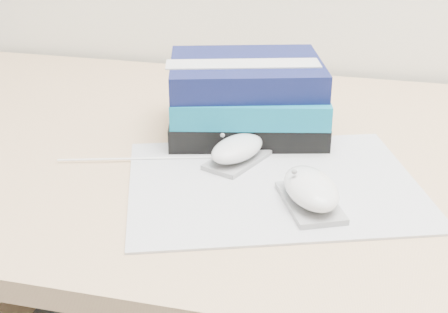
% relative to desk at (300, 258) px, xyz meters
% --- Properties ---
extents(desk, '(1.60, 0.80, 0.73)m').
position_rel_desk_xyz_m(desk, '(0.00, 0.00, 0.00)').
color(desk, tan).
rests_on(desk, ground).
extents(mousepad, '(0.47, 0.42, 0.00)m').
position_rel_desk_xyz_m(mousepad, '(-0.02, -0.18, 0.24)').
color(mousepad, '#9C9CA4').
rests_on(mousepad, desk).
extents(mouse_rear, '(0.09, 0.12, 0.04)m').
position_rel_desk_xyz_m(mouse_rear, '(-0.09, -0.13, 0.26)').
color(mouse_rear, gray).
rests_on(mouse_rear, mousepad).
extents(mouse_front, '(0.10, 0.13, 0.05)m').
position_rel_desk_xyz_m(mouse_front, '(0.03, -0.23, 0.26)').
color(mouse_front, gray).
rests_on(mouse_front, mousepad).
extents(usb_cable, '(0.22, 0.07, 0.00)m').
position_rel_desk_xyz_m(usb_cable, '(-0.23, -0.16, 0.24)').
color(usb_cable, white).
rests_on(usb_cable, mousepad).
extents(book_stack, '(0.29, 0.25, 0.12)m').
position_rel_desk_xyz_m(book_stack, '(-0.10, -0.00, 0.29)').
color(book_stack, black).
rests_on(book_stack, desk).
extents(pouch, '(0.14, 0.11, 0.11)m').
position_rel_desk_xyz_m(pouch, '(-0.12, -0.02, 0.29)').
color(pouch, black).
rests_on(pouch, desk).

